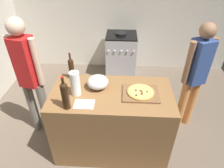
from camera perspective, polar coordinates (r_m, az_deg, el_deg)
The scene contains 13 objects.
ground_plane at distance 3.42m, azimuth 0.56°, elevation -6.39°, with size 4.70×3.38×0.02m, color #6B5B4C.
kitchen_wall_rear at distance 4.11m, azimuth 1.69°, elevation 21.71°, with size 4.70×0.10×2.60m, color silver.
counter at distance 2.51m, azimuth -0.13°, elevation -10.79°, with size 1.38×0.71×0.91m, color olive.
cutting_board at distance 2.20m, azimuth 8.28°, elevation -2.71°, with size 0.40×0.32×0.02m, color brown.
pizza at distance 2.19m, azimuth 8.32°, elevation -2.29°, with size 0.30×0.30×0.03m.
mixing_bowl at distance 2.25m, azimuth -4.13°, elevation 0.57°, with size 0.24×0.24×0.15m.
paper_towel_roll at distance 2.14m, azimuth -10.60°, elevation 0.14°, with size 0.11×0.11×0.28m.
wine_bottle_clear at distance 1.97m, azimuth -13.46°, elevation -3.00°, with size 0.08×0.08×0.37m.
wine_bottle_green at distance 2.42m, azimuth -11.71°, elevation 4.66°, with size 0.07×0.07×0.34m.
recipe_sheet at distance 2.08m, azimuth -8.07°, elevation -5.78°, with size 0.21×0.15×0.00m, color white.
stove at distance 4.03m, azimuth 2.60°, elevation 8.33°, with size 0.58×0.58×0.92m.
person_in_stripes at distance 2.62m, azimuth -22.84°, elevation 2.48°, with size 0.38×0.24×1.67m.
person_in_red at distance 2.76m, azimuth 23.01°, elevation 2.74°, with size 0.36×0.27×1.57m.
Camera 1 is at (0.11, -1.16, 2.26)m, focal length 31.54 mm.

